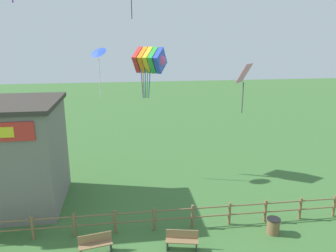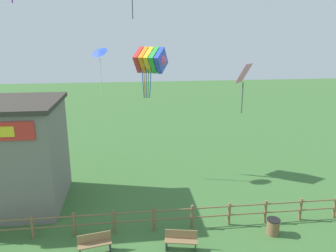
{
  "view_description": "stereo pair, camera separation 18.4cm",
  "coord_description": "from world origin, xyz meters",
  "px_view_note": "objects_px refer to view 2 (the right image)",
  "views": [
    {
      "loc": [
        -2.15,
        -6.05,
        9.18
      ],
      "look_at": [
        0.0,
        9.89,
        4.67
      ],
      "focal_mm": 35.0,
      "sensor_mm": 36.0,
      "label": 1
    },
    {
      "loc": [
        -1.97,
        -6.07,
        9.18
      ],
      "look_at": [
        0.0,
        9.89,
        4.67
      ],
      "focal_mm": 35.0,
      "sensor_mm": 36.0,
      "label": 2
    }
  ],
  "objects_px": {
    "park_bench_by_building": "(95,243)",
    "kite_pink_diamond": "(243,79)",
    "trash_bin": "(273,227)",
    "kite_blue_delta": "(100,54)",
    "kite_rainbow_parafoil": "(151,60)",
    "park_bench_near_fence": "(181,240)"
  },
  "relations": [
    {
      "from": "park_bench_near_fence",
      "to": "trash_bin",
      "type": "distance_m",
      "value": 4.55
    },
    {
      "from": "park_bench_by_building",
      "to": "kite_blue_delta",
      "type": "bearing_deg",
      "value": 90.21
    },
    {
      "from": "kite_rainbow_parafoil",
      "to": "kite_pink_diamond",
      "type": "xyz_separation_m",
      "value": [
        3.36,
        -8.09,
        -0.2
      ]
    },
    {
      "from": "park_bench_near_fence",
      "to": "park_bench_by_building",
      "type": "xyz_separation_m",
      "value": [
        -3.76,
        0.22,
        0.0
      ]
    },
    {
      "from": "trash_bin",
      "to": "kite_pink_diamond",
      "type": "height_order",
      "value": "kite_pink_diamond"
    },
    {
      "from": "park_bench_by_building",
      "to": "kite_rainbow_parafoil",
      "type": "bearing_deg",
      "value": 70.41
    },
    {
      "from": "park_bench_by_building",
      "to": "trash_bin",
      "type": "relative_size",
      "value": 1.92
    },
    {
      "from": "park_bench_by_building",
      "to": "trash_bin",
      "type": "bearing_deg",
      "value": 2.56
    },
    {
      "from": "trash_bin",
      "to": "kite_blue_delta",
      "type": "bearing_deg",
      "value": 135.41
    },
    {
      "from": "kite_pink_diamond",
      "to": "park_bench_near_fence",
      "type": "bearing_deg",
      "value": -159.55
    },
    {
      "from": "kite_rainbow_parafoil",
      "to": "kite_pink_diamond",
      "type": "bearing_deg",
      "value": -67.47
    },
    {
      "from": "park_bench_near_fence",
      "to": "kite_rainbow_parafoil",
      "type": "xyz_separation_m",
      "value": [
        -0.59,
        9.12,
        7.11
      ]
    },
    {
      "from": "park_bench_by_building",
      "to": "kite_blue_delta",
      "type": "height_order",
      "value": "kite_blue_delta"
    },
    {
      "from": "park_bench_near_fence",
      "to": "kite_blue_delta",
      "type": "bearing_deg",
      "value": 113.36
    },
    {
      "from": "park_bench_near_fence",
      "to": "kite_pink_diamond",
      "type": "bearing_deg",
      "value": 20.45
    },
    {
      "from": "trash_bin",
      "to": "kite_pink_diamond",
      "type": "bearing_deg",
      "value": 165.81
    },
    {
      "from": "trash_bin",
      "to": "kite_blue_delta",
      "type": "height_order",
      "value": "kite_blue_delta"
    },
    {
      "from": "park_bench_near_fence",
      "to": "kite_pink_diamond",
      "type": "height_order",
      "value": "kite_pink_diamond"
    },
    {
      "from": "park_bench_by_building",
      "to": "kite_pink_diamond",
      "type": "height_order",
      "value": "kite_pink_diamond"
    },
    {
      "from": "park_bench_by_building",
      "to": "kite_rainbow_parafoil",
      "type": "height_order",
      "value": "kite_rainbow_parafoil"
    },
    {
      "from": "trash_bin",
      "to": "park_bench_near_fence",
      "type": "bearing_deg",
      "value": -172.57
    },
    {
      "from": "kite_rainbow_parafoil",
      "to": "trash_bin",
      "type": "bearing_deg",
      "value": -59.1
    }
  ]
}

